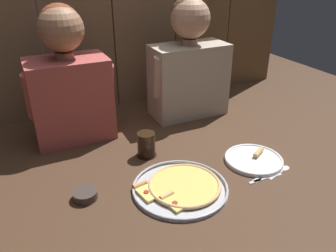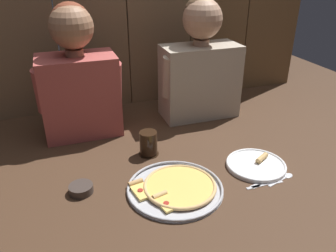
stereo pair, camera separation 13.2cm
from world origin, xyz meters
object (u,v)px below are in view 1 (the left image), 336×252
at_px(pizza_tray, 181,187).
at_px(diner_left, 68,80).
at_px(dipping_bowl, 85,194).
at_px(drinking_glass, 146,145).
at_px(dinner_plate, 254,159).
at_px(diner_right, 189,62).

bearing_deg(pizza_tray, diner_left, 114.45).
xyz_separation_m(dipping_bowl, diner_left, (0.07, 0.49, 0.27)).
distance_m(pizza_tray, dipping_bowl, 0.35).
bearing_deg(drinking_glass, diner_left, 127.63).
bearing_deg(dinner_plate, diner_right, 91.76).
bearing_deg(dipping_bowl, diner_left, 82.20).
bearing_deg(pizza_tray, diner_right, 59.48).
distance_m(dinner_plate, diner_left, 0.88).
relative_size(dinner_plate, diner_right, 0.40).
distance_m(pizza_tray, diner_left, 0.70).
height_order(pizza_tray, dinner_plate, dinner_plate).
relative_size(drinking_glass, diner_right, 0.18).
bearing_deg(dinner_plate, pizza_tray, -174.28).
xyz_separation_m(drinking_glass, diner_right, (0.37, 0.31, 0.23)).
relative_size(pizza_tray, dinner_plate, 1.46).
bearing_deg(diner_left, pizza_tray, -65.55).
height_order(pizza_tray, diner_right, diner_right).
distance_m(drinking_glass, dipping_bowl, 0.36).
height_order(drinking_glass, diner_left, diner_left).
height_order(dipping_bowl, diner_right, diner_right).
height_order(dinner_plate, drinking_glass, drinking_glass).
xyz_separation_m(dinner_plate, diner_left, (-0.63, 0.55, 0.27)).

